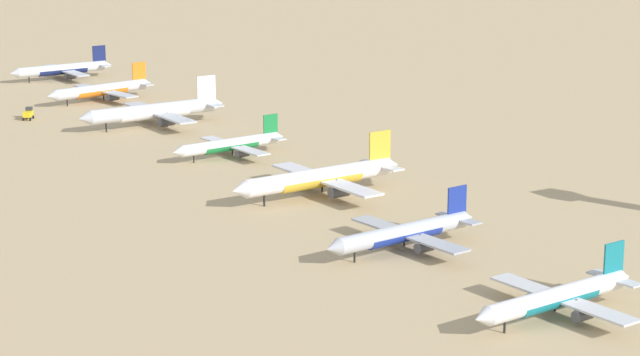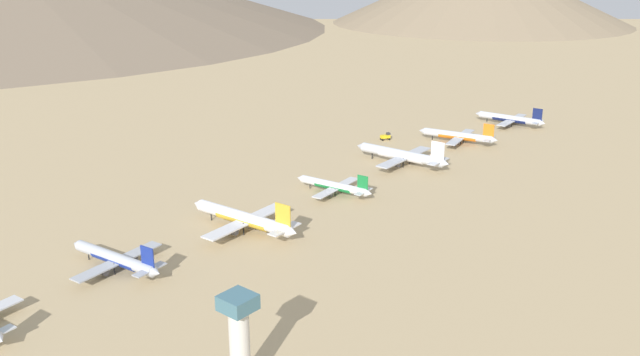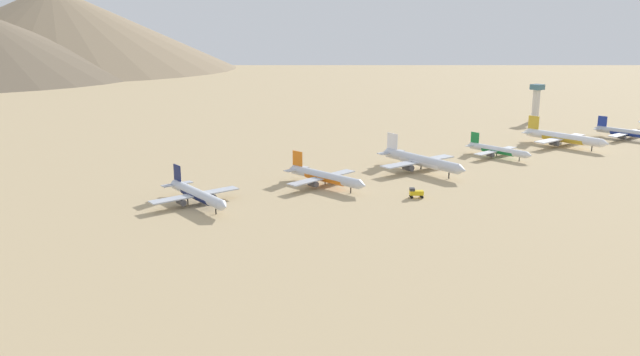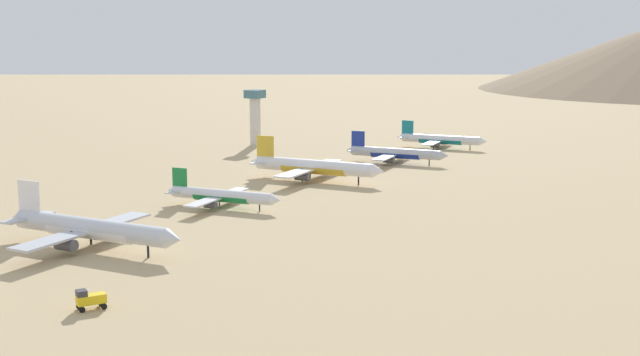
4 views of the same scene
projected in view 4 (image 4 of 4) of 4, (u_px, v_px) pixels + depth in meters
name	position (u px, v px, depth m)	size (l,w,h in m)	color
ground_plane	(226.00, 210.00, 236.67)	(1841.17, 1841.17, 0.00)	tan
parked_jet_2	(89.00, 228.00, 193.38)	(50.97, 41.36, 14.70)	silver
parked_jet_3	(221.00, 196.00, 238.93)	(37.49, 30.54, 10.81)	silver
parked_jet_4	(313.00, 167.00, 282.45)	(50.44, 41.01, 14.54)	white
parked_jet_5	(395.00, 153.00, 320.47)	(41.31, 33.67, 11.91)	#B2B7C1
parked_jet_6	(440.00, 140.00, 362.11)	(40.33, 32.84, 11.62)	silver
service_truck	(90.00, 299.00, 151.34)	(4.92, 5.69, 3.90)	yellow
control_tower	(255.00, 114.00, 370.22)	(7.20, 7.20, 24.74)	beige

